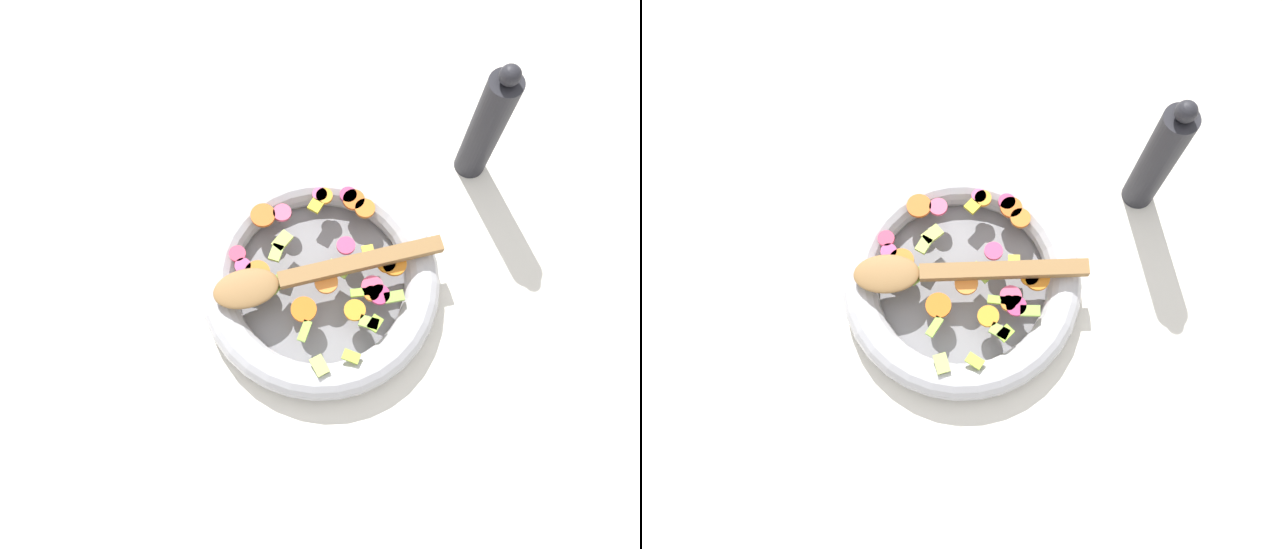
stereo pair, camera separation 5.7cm
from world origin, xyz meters
The scene contains 5 objects.
ground_plane centered at (0.00, 0.00, 0.00)m, with size 4.00×4.00×0.00m, color silver.
skillet centered at (0.00, 0.00, 0.02)m, with size 0.34×0.34×0.05m.
chopped_vegetables centered at (0.00, -0.02, 0.05)m, with size 0.25×0.28×0.01m.
wooden_spoon centered at (0.02, 0.01, 0.06)m, with size 0.30×0.18×0.01m.
pepper_mill centered at (-0.18, -0.25, 0.11)m, with size 0.05×0.05×0.24m.
Camera 1 is at (-0.07, 0.27, 0.86)m, focal length 35.00 mm.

